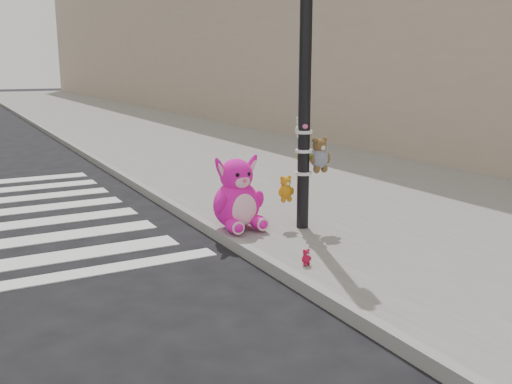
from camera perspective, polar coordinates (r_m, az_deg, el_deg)
ground at (r=5.24m, az=-8.94°, el=-13.52°), size 120.00×120.00×0.00m
sidewalk_near at (r=16.02m, az=-4.25°, el=4.48°), size 7.00×80.00×0.14m
curb_edge at (r=14.95m, az=-16.40°, el=3.43°), size 0.12×80.00×0.15m
bld_near at (r=27.40m, az=-2.50°, el=18.13°), size 5.00×60.00×10.00m
signal_pole at (r=7.54m, az=5.05°, el=8.60°), size 0.70×0.48×4.00m
pink_bunny at (r=7.62m, az=-1.86°, el=-0.67°), size 0.71×0.74×1.01m
red_teddy at (r=6.32m, az=5.03°, el=-6.51°), size 0.13×0.09×0.19m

